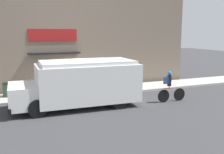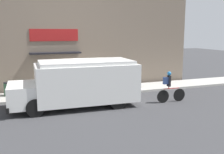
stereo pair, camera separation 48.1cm
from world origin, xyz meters
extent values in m
plane|color=#38383A|center=(0.00, 0.00, 0.00)|extent=(70.00, 70.00, 0.00)
cube|color=#ADAAA3|center=(0.00, 1.05, 0.07)|extent=(28.00, 2.10, 0.14)
cube|color=#756656|center=(0.00, 2.44, 2.98)|extent=(16.46, 0.18, 5.95)
cube|color=maroon|center=(-1.00, 2.33, 3.40)|extent=(2.86, 0.05, 0.71)
cube|color=black|center=(-1.00, 2.06, 2.35)|extent=(3.00, 0.59, 0.10)
cube|color=white|center=(-0.09, -1.52, 1.17)|extent=(4.85, 2.54, 1.79)
cube|color=white|center=(-3.09, -1.43, 0.77)|extent=(1.29, 2.23, 0.98)
cube|color=white|center=(-0.09, -1.52, 2.15)|extent=(4.46, 2.33, 0.17)
cube|color=black|center=(-3.66, -1.41, 0.38)|extent=(0.19, 2.34, 0.24)
cube|color=red|center=(-1.36, -0.04, 1.26)|extent=(0.04, 0.44, 0.44)
cylinder|color=black|center=(-2.53, -0.41, 0.39)|extent=(0.80, 0.29, 0.79)
cylinder|color=black|center=(-2.59, -2.48, 0.39)|extent=(0.80, 0.29, 0.79)
cylinder|color=black|center=(1.19, -0.53, 0.39)|extent=(0.80, 0.29, 0.79)
cylinder|color=black|center=(1.12, -2.59, 0.39)|extent=(0.80, 0.29, 0.79)
cylinder|color=black|center=(4.67, -2.43, 0.33)|extent=(0.67, 0.05, 0.67)
cylinder|color=black|center=(3.70, -2.43, 0.33)|extent=(0.67, 0.05, 0.67)
cylinder|color=red|center=(4.18, -2.43, 0.72)|extent=(0.92, 0.04, 0.04)
cylinder|color=red|center=(4.01, -2.43, 0.78)|extent=(0.04, 0.04, 0.12)
cube|color=black|center=(4.01, -2.43, 1.12)|extent=(0.12, 0.20, 0.56)
sphere|color=#2375B7|center=(4.01, -2.43, 1.51)|extent=(0.21, 0.21, 0.21)
cube|color=navy|center=(3.82, -2.43, 1.15)|extent=(0.26, 0.14, 0.36)
cylinder|color=#2D5138|center=(-3.70, 1.38, 0.49)|extent=(0.54, 0.54, 0.71)
cylinder|color=black|center=(-3.70, 1.38, 0.87)|extent=(0.55, 0.55, 0.04)
camera|label=1|loc=(-3.71, -13.54, 3.59)|focal=42.00mm
camera|label=2|loc=(-3.26, -13.72, 3.59)|focal=42.00mm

